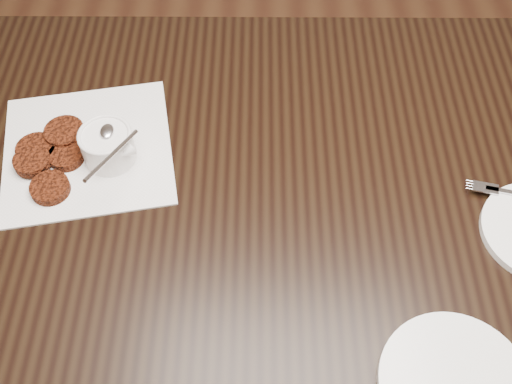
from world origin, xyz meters
TOP-DOWN VIEW (x-y plane):
  - table at (-0.01, 0.16)m, footprint 1.49×0.96m
  - napkin at (-0.38, 0.28)m, footprint 0.33×0.33m
  - sauce_ramekin at (-0.34, 0.26)m, footprint 0.14×0.14m
  - patty_cluster at (-0.43, 0.25)m, footprint 0.28×0.28m

SIDE VIEW (x-z plane):
  - table at x=-0.01m, z-range 0.00..0.75m
  - napkin at x=-0.38m, z-range 0.75..0.75m
  - patty_cluster at x=-0.43m, z-range 0.75..0.78m
  - sauce_ramekin at x=-0.34m, z-range 0.75..0.88m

